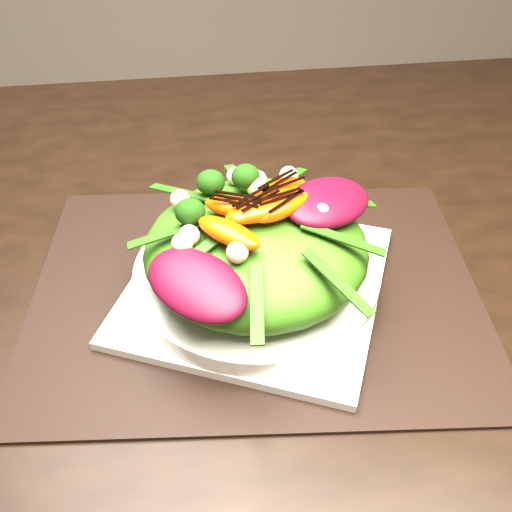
{
  "coord_description": "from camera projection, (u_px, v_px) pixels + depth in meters",
  "views": [
    {
      "loc": [
        0.1,
        -0.52,
        1.18
      ],
      "look_at": [
        0.15,
        -0.08,
        0.8
      ],
      "focal_mm": 42.0,
      "sensor_mm": 36.0,
      "label": 1
    }
  ],
  "objects": [
    {
      "name": "radicchio_leaf",
      "position": [
        328.0,
        202.0,
        0.57
      ],
      "size": [
        0.12,
        0.11,
        0.02
      ],
      "primitive_type": "ellipsoid",
      "rotation": [
        0.0,
        0.0,
        0.56
      ],
      "color": "#410716",
      "rests_on": "lettuce_mound"
    },
    {
      "name": "lettuce_mound",
      "position": [
        256.0,
        248.0,
        0.58
      ],
      "size": [
        0.26,
        0.26,
        0.07
      ],
      "primitive_type": "ellipsoid",
      "rotation": [
        0.0,
        0.0,
        0.21
      ],
      "color": "#356312",
      "rests_on": "salad_bowl"
    },
    {
      "name": "macadamia_nut",
      "position": [
        278.0,
        226.0,
        0.53
      ],
      "size": [
        0.02,
        0.02,
        0.02
      ],
      "primitive_type": "sphere",
      "rotation": [
        0.0,
        0.0,
        -0.24
      ],
      "color": "#F8E8AE",
      "rests_on": "lettuce_mound"
    },
    {
      "name": "salad_bowl",
      "position": [
        256.0,
        274.0,
        0.6
      ],
      "size": [
        0.3,
        0.3,
        0.02
      ],
      "primitive_type": "cylinder",
      "rotation": [
        0.0,
        0.0,
        -0.27
      ],
      "color": "silver",
      "rests_on": "plate_base"
    },
    {
      "name": "orange_segment",
      "position": [
        227.0,
        199.0,
        0.57
      ],
      "size": [
        0.07,
        0.03,
        0.02
      ],
      "primitive_type": "ellipsoid",
      "rotation": [
        0.0,
        0.0,
        0.12
      ],
      "color": "#FF3B04",
      "rests_on": "lettuce_mound"
    },
    {
      "name": "placemat",
      "position": [
        256.0,
        289.0,
        0.62
      ],
      "size": [
        0.48,
        0.39,
        0.0
      ],
      "primitive_type": "cube",
      "rotation": [
        0.0,
        0.0,
        -0.1
      ],
      "color": "black",
      "rests_on": "dining_table"
    },
    {
      "name": "plate_base",
      "position": [
        256.0,
        284.0,
        0.61
      ],
      "size": [
        0.32,
        0.32,
        0.01
      ],
      "primitive_type": "cube",
      "rotation": [
        0.0,
        0.0,
        -0.42
      ],
      "color": "silver",
      "rests_on": "placemat"
    },
    {
      "name": "broccoli_floret",
      "position": [
        194.0,
        191.0,
        0.57
      ],
      "size": [
        0.05,
        0.05,
        0.04
      ],
      "primitive_type": "sphere",
      "rotation": [
        0.0,
        0.0,
        -0.2
      ],
      "color": "#103309",
      "rests_on": "lettuce_mound"
    },
    {
      "name": "balsamic_drizzle",
      "position": [
        227.0,
        191.0,
        0.56
      ],
      "size": [
        0.04,
        0.01,
        0.0
      ],
      "primitive_type": "cube",
      "rotation": [
        0.0,
        0.0,
        0.12
      ],
      "color": "black",
      "rests_on": "orange_segment"
    },
    {
      "name": "dining_table",
      "position": [
        111.0,
        268.0,
        0.67
      ],
      "size": [
        1.6,
        0.9,
        0.75
      ],
      "primitive_type": "cube",
      "color": "black",
      "rests_on": "floor"
    }
  ]
}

